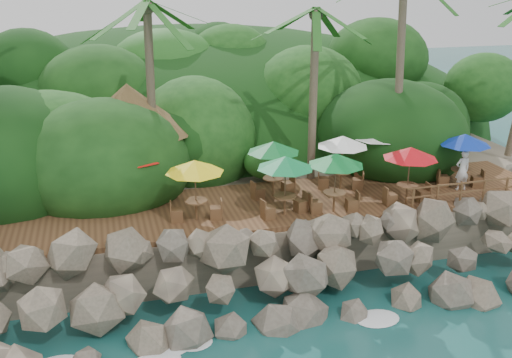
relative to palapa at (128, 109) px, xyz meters
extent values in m
plane|color=#19514F|center=(4.71, -9.76, -5.79)|extent=(140.00, 140.00, 0.00)
cube|color=gray|center=(4.71, 6.24, -4.74)|extent=(32.00, 25.20, 2.10)
ellipsoid|color=#143811|center=(4.71, 13.74, -5.79)|extent=(44.80, 28.00, 15.40)
cube|color=brown|center=(4.71, -3.76, -3.59)|extent=(26.00, 5.00, 0.20)
ellipsoid|color=white|center=(-1.29, -9.46, -5.76)|extent=(1.20, 0.80, 0.06)
ellipsoid|color=white|center=(1.71, -9.46, -5.76)|extent=(1.20, 0.80, 0.06)
ellipsoid|color=white|center=(4.71, -9.46, -5.76)|extent=(1.20, 0.80, 0.06)
ellipsoid|color=white|center=(7.71, -9.46, -5.76)|extent=(1.20, 0.80, 0.06)
ellipsoid|color=white|center=(10.71, -9.46, -5.76)|extent=(1.20, 0.80, 0.06)
cylinder|color=brown|center=(0.98, -0.46, 0.47)|extent=(0.60, 0.65, 7.93)
ellipsoid|color=#23601E|center=(0.98, -0.46, 4.43)|extent=(6.00, 6.00, 2.40)
cylinder|color=brown|center=(8.03, -1.36, 0.31)|extent=(0.53, 0.60, 7.60)
ellipsoid|color=#23601E|center=(8.03, -1.36, 4.11)|extent=(6.00, 6.00, 2.40)
cylinder|color=brown|center=(12.22, -1.39, 1.19)|extent=(0.67, 1.53, 9.34)
cylinder|color=brown|center=(-1.40, -1.40, -2.29)|extent=(0.16, 0.16, 2.40)
cylinder|color=brown|center=(1.40, -1.40, -2.29)|extent=(0.16, 0.16, 2.40)
cylinder|color=brown|center=(-1.40, 1.40, -2.29)|extent=(0.16, 0.16, 2.40)
cylinder|color=brown|center=(1.40, 1.40, -2.29)|extent=(0.16, 0.16, 2.40)
cone|color=brown|center=(0.00, 0.00, 0.01)|extent=(5.40, 5.40, 2.20)
cylinder|color=brown|center=(7.50, -5.36, -3.10)|extent=(0.09, 0.09, 0.79)
cylinder|color=brown|center=(7.50, -5.36, -2.69)|extent=(0.90, 0.90, 0.05)
cylinder|color=brown|center=(7.50, -5.36, -2.31)|extent=(0.05, 0.05, 2.35)
cone|color=#0C712B|center=(7.50, -5.36, -1.30)|extent=(2.25, 2.25, 0.48)
cube|color=brown|center=(6.76, -5.28, -3.25)|extent=(0.50, 0.50, 0.49)
cube|color=brown|center=(8.24, -5.45, -3.25)|extent=(0.50, 0.50, 0.49)
cylinder|color=brown|center=(14.09, -4.18, -3.10)|extent=(0.09, 0.09, 0.79)
cylinder|color=brown|center=(14.09, -4.18, -2.69)|extent=(0.90, 0.90, 0.05)
cylinder|color=brown|center=(14.09, -4.18, -2.31)|extent=(0.05, 0.05, 2.35)
cone|color=#0B2A9A|center=(14.09, -4.18, -1.30)|extent=(2.25, 2.25, 0.48)
cube|color=brown|center=(13.38, -3.94, -3.25)|extent=(0.57, 0.57, 0.49)
cube|color=brown|center=(14.80, -4.42, -3.25)|extent=(0.57, 0.57, 0.49)
cylinder|color=brown|center=(10.93, -2.21, -3.10)|extent=(0.09, 0.09, 0.79)
cylinder|color=brown|center=(10.93, -2.21, -2.69)|extent=(0.90, 0.90, 0.05)
cylinder|color=brown|center=(10.93, -2.21, -2.31)|extent=(0.05, 0.05, 2.35)
cone|color=silver|center=(10.93, -2.21, -1.30)|extent=(2.25, 2.25, 0.48)
cube|color=brown|center=(10.24, -1.90, -3.25)|extent=(0.60, 0.60, 0.49)
cube|color=brown|center=(11.61, -2.52, -3.25)|extent=(0.60, 0.60, 0.49)
cylinder|color=brown|center=(8.81, -3.03, -3.10)|extent=(0.09, 0.09, 0.79)
cylinder|color=brown|center=(8.81, -3.03, -2.69)|extent=(0.90, 0.90, 0.05)
cylinder|color=brown|center=(8.81, -3.03, -2.31)|extent=(0.05, 0.05, 2.35)
cone|color=white|center=(8.81, -3.03, -1.30)|extent=(2.25, 2.25, 0.48)
cube|color=brown|center=(8.11, -2.75, -3.25)|extent=(0.58, 0.58, 0.49)
cube|color=brown|center=(9.50, -3.31, -3.25)|extent=(0.58, 0.58, 0.49)
cylinder|color=brown|center=(2.05, -4.73, -3.10)|extent=(0.09, 0.09, 0.79)
cylinder|color=brown|center=(2.05, -4.73, -2.69)|extent=(0.90, 0.90, 0.05)
cylinder|color=brown|center=(2.05, -4.73, -2.31)|extent=(0.05, 0.05, 2.35)
cone|color=yellow|center=(2.05, -4.73, -1.30)|extent=(2.25, 2.25, 0.48)
cube|color=brown|center=(1.31, -4.63, -3.25)|extent=(0.50, 0.50, 0.49)
cube|color=brown|center=(2.79, -4.83, -3.25)|extent=(0.50, 0.50, 0.49)
cylinder|color=brown|center=(-1.58, -2.60, -3.10)|extent=(0.09, 0.09, 0.79)
cylinder|color=brown|center=(-1.58, -2.60, -2.69)|extent=(0.90, 0.90, 0.05)
cylinder|color=brown|center=(-1.58, -2.60, -2.31)|extent=(0.05, 0.05, 2.35)
cone|color=white|center=(-1.58, -2.60, -1.30)|extent=(2.25, 2.25, 0.48)
cube|color=brown|center=(-2.33, -2.61, -3.25)|extent=(0.45, 0.45, 0.49)
cube|color=brown|center=(-0.83, -2.60, -3.25)|extent=(0.45, 0.45, 0.49)
cylinder|color=brown|center=(0.06, -2.53, -3.10)|extent=(0.09, 0.09, 0.79)
cylinder|color=brown|center=(0.06, -2.53, -2.69)|extent=(0.90, 0.90, 0.05)
cylinder|color=brown|center=(0.06, -2.53, -2.31)|extent=(0.05, 0.05, 2.35)
cone|color=red|center=(0.06, -2.53, -1.30)|extent=(2.25, 2.25, 0.48)
cube|color=brown|center=(-0.68, -2.62, -3.25)|extent=(0.50, 0.50, 0.49)
cube|color=brown|center=(0.81, -2.43, -3.25)|extent=(0.50, 0.50, 0.49)
cylinder|color=brown|center=(10.75, -5.36, -3.10)|extent=(0.09, 0.09, 0.79)
cylinder|color=brown|center=(10.75, -5.36, -2.69)|extent=(0.90, 0.90, 0.05)
cylinder|color=brown|center=(10.75, -5.36, -2.31)|extent=(0.05, 0.05, 2.35)
cone|color=red|center=(10.75, -5.36, -1.30)|extent=(2.25, 2.25, 0.48)
cube|color=brown|center=(10.00, -5.35, -3.25)|extent=(0.46, 0.46, 0.49)
cube|color=brown|center=(11.50, -5.38, -3.25)|extent=(0.46, 0.46, 0.49)
cylinder|color=brown|center=(5.67, -3.05, -3.10)|extent=(0.09, 0.09, 0.79)
cylinder|color=brown|center=(5.67, -3.05, -2.69)|extent=(0.90, 0.90, 0.05)
cylinder|color=brown|center=(5.67, -3.05, -2.31)|extent=(0.05, 0.05, 2.35)
cone|color=#0B6B29|center=(5.67, -3.05, -1.30)|extent=(2.25, 2.25, 0.48)
cube|color=brown|center=(4.94, -3.22, -3.25)|extent=(0.54, 0.54, 0.49)
cube|color=brown|center=(6.40, -2.87, -3.25)|extent=(0.54, 0.54, 0.49)
cylinder|color=brown|center=(5.49, -5.17, -3.10)|extent=(0.09, 0.09, 0.79)
cylinder|color=brown|center=(5.49, -5.17, -2.69)|extent=(0.90, 0.90, 0.05)
cylinder|color=brown|center=(5.49, -5.17, -2.31)|extent=(0.05, 0.05, 2.35)
cone|color=#0D7A3C|center=(5.49, -5.17, -1.30)|extent=(2.25, 2.25, 0.48)
cube|color=brown|center=(4.76, -5.33, -3.25)|extent=(0.53, 0.53, 0.49)
cube|color=brown|center=(6.22, -5.02, -3.25)|extent=(0.53, 0.53, 0.49)
cylinder|color=brown|center=(10.60, -6.11, -2.99)|extent=(0.10, 0.10, 1.00)
cylinder|color=brown|center=(11.70, -6.11, -2.99)|extent=(0.10, 0.10, 1.00)
cylinder|color=brown|center=(12.80, -6.11, -2.99)|extent=(0.10, 0.10, 1.00)
cylinder|color=brown|center=(13.90, -6.11, -2.99)|extent=(0.10, 0.10, 1.00)
cylinder|color=brown|center=(15.00, -6.11, -2.99)|extent=(0.10, 0.10, 1.00)
cube|color=brown|center=(13.90, -6.11, -2.54)|extent=(7.20, 0.06, 0.06)
cube|color=brown|center=(13.90, -6.11, -2.94)|extent=(7.20, 0.06, 0.06)
imported|color=white|center=(13.87, -4.57, -2.58)|extent=(0.67, 0.45, 1.82)
camera|label=1|loc=(-1.23, -25.03, 5.44)|focal=40.27mm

